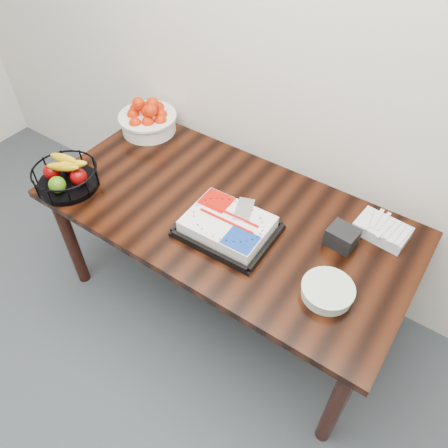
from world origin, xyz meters
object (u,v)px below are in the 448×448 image
Objects in this scene: plate_stack at (327,291)px; cake_tray at (228,226)px; table at (226,223)px; tangerine_bowl at (147,117)px; fruit_basket at (66,176)px; napkin_box at (342,237)px.

cake_tray is at bearing 173.55° from plate_stack.
table is 5.42× the size of tangerine_bowl.
table is 0.83m from tangerine_bowl.
tangerine_bowl reaches higher than plate_stack.
cake_tray reaches higher than plate_stack.
fruit_basket is at bearing -157.98° from table.
tangerine_bowl is at bearing 158.18° from table.
napkin_box is at bearing -8.06° from tangerine_bowl.
napkin_box is at bearing 12.35° from table.
table is 0.57m from napkin_box.
table is at bearing -21.82° from tangerine_bowl.
tangerine_bowl reaches higher than table.
plate_stack is (0.61, -0.17, 0.11)m from table.
table is 8.43× the size of plate_stack.
plate_stack is (0.52, -0.06, -0.01)m from cake_tray.
cake_tray is 0.51m from napkin_box.
table is 4.16× the size of cake_tray.
tangerine_bowl is 1.44m from plate_stack.
tangerine_bowl is at bearing 160.95° from plate_stack.
table is 0.64m from plate_stack.
fruit_basket reaches higher than table.
fruit_basket is (-0.76, -0.31, 0.16)m from table.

